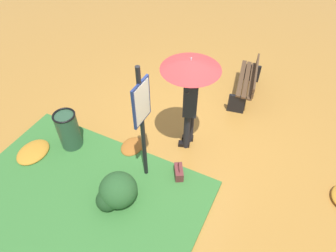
# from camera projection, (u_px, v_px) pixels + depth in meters

# --- Properties ---
(ground_plane) EXTENTS (18.00, 18.00, 0.00)m
(ground_plane) POSITION_uv_depth(u_px,v_px,m) (187.00, 138.00, 6.15)
(ground_plane) COLOR #B27A33
(person_with_umbrella) EXTENTS (0.96, 0.96, 2.04)m
(person_with_umbrella) POSITION_uv_depth(u_px,v_px,m) (191.00, 82.00, 4.90)
(person_with_umbrella) COLOR black
(person_with_umbrella) RESTS_ON ground_plane
(info_sign_post) EXTENTS (0.44, 0.07, 2.30)m
(info_sign_post) POSITION_uv_depth(u_px,v_px,m) (142.00, 116.00, 4.49)
(info_sign_post) COLOR black
(info_sign_post) RESTS_ON ground_plane
(handbag) EXTENTS (0.33, 0.28, 0.37)m
(handbag) POSITION_uv_depth(u_px,v_px,m) (179.00, 173.00, 5.37)
(handbag) COLOR brown
(handbag) RESTS_ON ground_plane
(park_bench) EXTENTS (1.40, 0.61, 0.75)m
(park_bench) POSITION_uv_depth(u_px,v_px,m) (248.00, 82.00, 6.82)
(park_bench) COLOR black
(park_bench) RESTS_ON ground_plane
(trash_bin) EXTENTS (0.42, 0.42, 0.83)m
(trash_bin) POSITION_uv_depth(u_px,v_px,m) (69.00, 131.00, 5.70)
(trash_bin) COLOR #2D5138
(trash_bin) RESTS_ON ground_plane
(shrub_cluster) EXTENTS (0.69, 0.63, 0.57)m
(shrub_cluster) POSITION_uv_depth(u_px,v_px,m) (116.00, 192.00, 4.93)
(shrub_cluster) COLOR #285628
(shrub_cluster) RESTS_ON ground_plane
(leaf_pile_near_person) EXTENTS (0.67, 0.53, 0.15)m
(leaf_pile_near_person) POSITION_uv_depth(u_px,v_px,m) (33.00, 152.00, 5.78)
(leaf_pile_near_person) COLOR #C68428
(leaf_pile_near_person) RESTS_ON ground_plane
(leaf_pile_far_path) EXTENTS (0.50, 0.40, 0.11)m
(leaf_pile_far_path) POSITION_uv_depth(u_px,v_px,m) (132.00, 147.00, 5.90)
(leaf_pile_far_path) COLOR #A86023
(leaf_pile_far_path) RESTS_ON ground_plane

